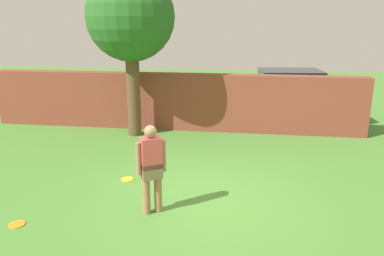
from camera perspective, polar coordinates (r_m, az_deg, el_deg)
ground_plane at (r=7.57m, az=1.42°, el=-10.50°), size 40.00×40.00×0.00m
brick_wall at (r=12.14m, az=-2.79°, el=3.94°), size 11.63×0.50×1.75m
tree at (r=11.30m, az=-9.07°, el=15.65°), size 2.49×2.49×4.67m
person at (r=6.79m, az=-6.02°, el=-5.51°), size 0.47×0.38×1.62m
car at (r=13.59m, az=14.11°, el=4.70°), size 4.36×2.27×1.72m
frisbee_orange at (r=7.34m, az=-24.42°, el=-12.82°), size 0.27×0.27×0.02m
frisbee_yellow at (r=8.56m, az=-9.51°, el=-7.44°), size 0.27×0.27×0.02m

